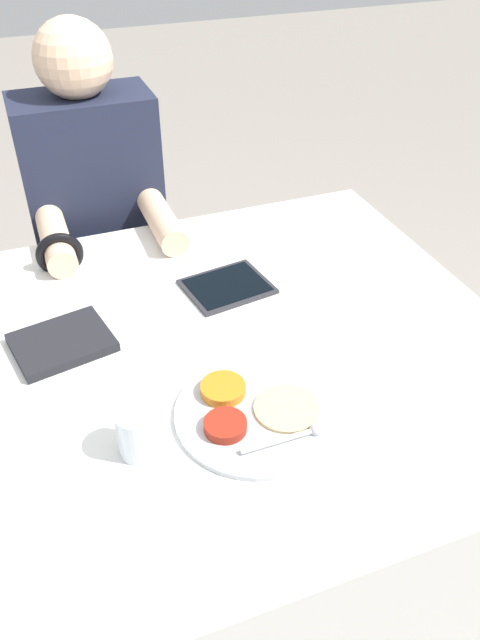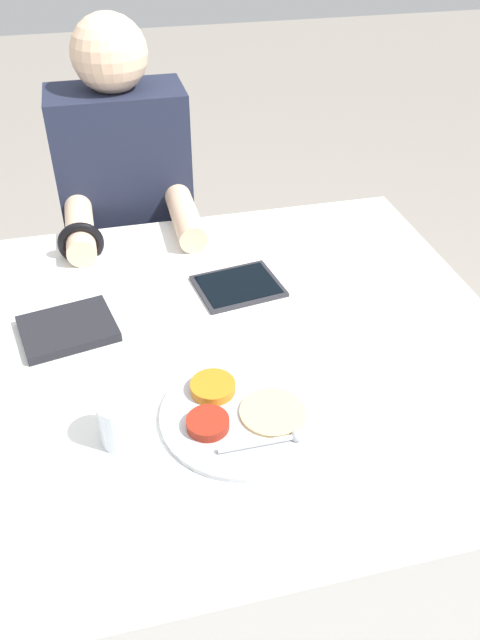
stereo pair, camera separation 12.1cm
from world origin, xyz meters
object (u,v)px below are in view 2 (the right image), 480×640
thali_tray (239,412)px  person_diner (132,243)px  tablet_device (238,286)px  drinking_glass (120,421)px  red_notebook (68,329)px

thali_tray → person_diner: size_ratio=0.24×
thali_tray → tablet_device: bearing=76.8°
drinking_glass → person_diner: bearing=84.2°
red_notebook → drinking_glass: bearing=-75.5°
red_notebook → drinking_glass: drinking_glass is taller
red_notebook → drinking_glass: size_ratio=2.43×
tablet_device → person_diner: 0.57m
tablet_device → person_diner: person_diner is taller
tablet_device → drinking_glass: drinking_glass is taller
person_diner → drinking_glass: person_diner is taller
red_notebook → drinking_glass: (0.08, -0.32, 0.03)m
red_notebook → tablet_device: red_notebook is taller
thali_tray → person_diner: person_diner is taller
tablet_device → person_diner: size_ratio=0.17×
person_diner → drinking_glass: 0.92m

